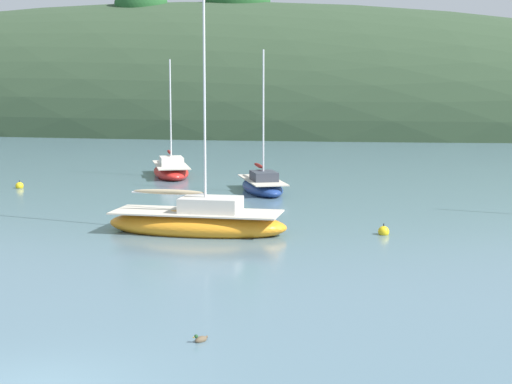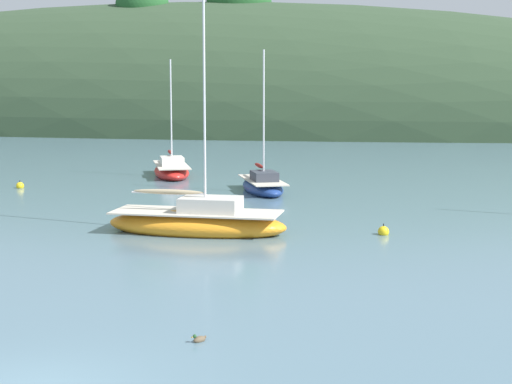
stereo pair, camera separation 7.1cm
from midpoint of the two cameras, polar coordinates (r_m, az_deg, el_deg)
name	(u,v)px [view 2 (the right image)]	position (r m, az deg, el deg)	size (l,w,h in m)	color
far_shoreline_hill	(169,128)	(101.26, -6.21, 4.53)	(150.00, 36.00, 34.13)	#2D422B
sailboat_grey_yawl	(198,222)	(31.49, -4.09, -2.15)	(7.19, 2.53, 10.13)	orange
sailboat_orange_cutter	(172,170)	(50.45, -5.98, 1.55)	(4.38, 6.54, 7.46)	red
sailboat_blue_center	(263,185)	(43.03, 0.52, 0.47)	(4.01, 5.88, 7.75)	navy
mooring_buoy_outer	(20,186)	(46.56, -16.38, 0.42)	(0.44, 0.44, 0.54)	yellow
mooring_buoy_channel	(383,232)	(31.51, 9.11, -2.80)	(0.44, 0.44, 0.54)	yellow
duck_straggler	(199,339)	(18.67, -3.95, -10.40)	(0.33, 0.40, 0.24)	brown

